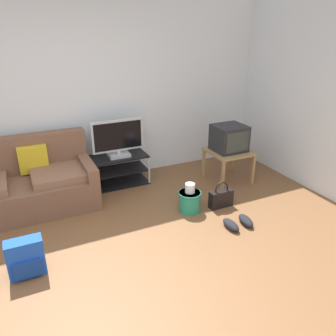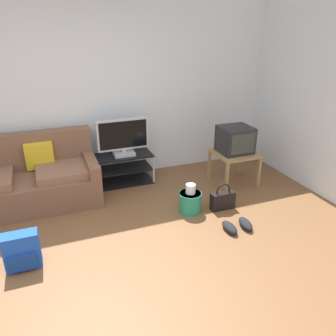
{
  "view_description": "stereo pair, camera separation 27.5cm",
  "coord_description": "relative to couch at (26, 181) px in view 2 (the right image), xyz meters",
  "views": [
    {
      "loc": [
        -0.73,
        -2.34,
        2.22
      ],
      "look_at": [
        0.83,
        0.97,
        0.64
      ],
      "focal_mm": 35.94,
      "sensor_mm": 36.0,
      "label": 1
    },
    {
      "loc": [
        -0.48,
        -2.45,
        2.22
      ],
      "look_at": [
        0.83,
        0.97,
        0.64
      ],
      "focal_mm": 35.94,
      "sensor_mm": 36.0,
      "label": 2
    }
  ],
  "objects": [
    {
      "name": "ground_plane",
      "position": [
        0.8,
        -1.93,
        -0.33
      ],
      "size": [
        9.0,
        9.8,
        0.02
      ],
      "primitive_type": "cube",
      "color": "brown"
    },
    {
      "name": "couch",
      "position": [
        0.0,
        0.0,
        0.0
      ],
      "size": [
        1.82,
        0.88,
        0.88
      ],
      "color": "brown",
      "rests_on": "ground_plane"
    },
    {
      "name": "wall_right",
      "position": [
        3.85,
        -1.09,
        1.03
      ],
      "size": [
        0.1,
        3.6,
        2.7
      ],
      "primitive_type": "cube",
      "color": "silver",
      "rests_on": "ground_plane"
    },
    {
      "name": "tv_stand",
      "position": [
        1.35,
        0.16,
        -0.1
      ],
      "size": [
        0.82,
        0.43,
        0.44
      ],
      "color": "black",
      "rests_on": "ground_plane"
    },
    {
      "name": "backpack",
      "position": [
        -0.05,
        -1.38,
        -0.13
      ],
      "size": [
        0.33,
        0.23,
        0.38
      ],
      "rotation": [
        0.0,
        0.0,
        -0.35
      ],
      "color": "blue",
      "rests_on": "ground_plane"
    },
    {
      "name": "handbag",
      "position": [
        2.33,
        -1.07,
        -0.19
      ],
      "size": [
        0.32,
        0.11,
        0.36
      ],
      "rotation": [
        0.0,
        0.0,
        -0.41
      ],
      "color": "black",
      "rests_on": "ground_plane"
    },
    {
      "name": "sneakers_pair",
      "position": [
        2.27,
        -1.55,
        -0.27
      ],
      "size": [
        0.36,
        0.29,
        0.09
      ],
      "color": "black",
      "rests_on": "ground_plane"
    },
    {
      "name": "flat_tv",
      "position": [
        1.35,
        0.14,
        0.39
      ],
      "size": [
        0.75,
        0.22,
        0.54
      ],
      "color": "#B2B2B7",
      "rests_on": "tv_stand"
    },
    {
      "name": "side_table",
      "position": [
        2.87,
        -0.43,
        0.1
      ],
      "size": [
        0.59,
        0.59,
        0.48
      ],
      "color": "#9E7A4C",
      "rests_on": "ground_plane"
    },
    {
      "name": "cleaning_bucket",
      "position": [
        1.91,
        -0.99,
        -0.16
      ],
      "size": [
        0.29,
        0.29,
        0.38
      ],
      "color": "#238466",
      "rests_on": "ground_plane"
    },
    {
      "name": "wall_back",
      "position": [
        0.8,
        0.52,
        1.03
      ],
      "size": [
        9.0,
        0.1,
        2.7
      ],
      "primitive_type": "cube",
      "color": "silver",
      "rests_on": "ground_plane"
    },
    {
      "name": "crt_tv",
      "position": [
        2.87,
        -0.42,
        0.35
      ],
      "size": [
        0.45,
        0.42,
        0.38
      ],
      "color": "#232326",
      "rests_on": "side_table"
    }
  ]
}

